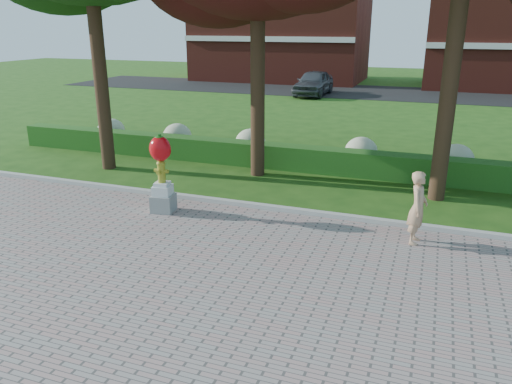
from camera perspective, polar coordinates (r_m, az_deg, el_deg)
ground at (r=10.32m, az=-0.71°, el=-8.10°), size 100.00×100.00×0.00m
curb at (r=12.91m, az=4.01°, el=-2.13°), size 40.00×0.18×0.15m
lawn_hedge at (r=16.51m, az=7.93°, el=3.59°), size 24.00×0.70×0.80m
hydrangea_row at (r=17.33m, az=10.52°, el=4.68°), size 20.10×1.10×0.99m
street at (r=37.05m, az=15.08°, el=10.88°), size 50.00×8.00×0.02m
building_left at (r=44.65m, az=2.86°, el=17.20°), size 14.00×8.00×7.00m
hydrant_sculpture at (r=12.84m, az=-10.76°, el=2.36°), size 0.63×0.63×2.03m
woman at (r=11.40m, az=18.01°, el=-1.72°), size 0.44×0.63×1.64m
parked_car at (r=34.81m, az=6.60°, el=12.31°), size 2.05×4.90×1.66m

